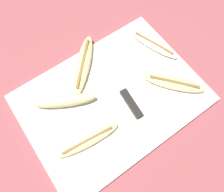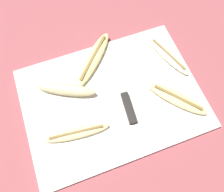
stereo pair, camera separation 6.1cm
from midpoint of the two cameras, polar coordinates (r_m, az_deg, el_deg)
ground_plane at (r=0.63m, az=2.75°, el=-1.09°), size 4.00×4.00×0.00m
cutting_board at (r=0.63m, az=2.77°, el=-0.89°), size 0.50×0.36×0.01m
knife at (r=0.61m, az=6.55°, el=-1.55°), size 0.04×0.22×0.02m
banana_soft_right at (r=0.62m, az=-9.31°, el=1.40°), size 0.17×0.11×0.04m
banana_golden_short at (r=0.67m, az=-2.33°, el=9.30°), size 0.17×0.18×0.02m
banana_pale_long at (r=0.71m, az=16.85°, el=9.81°), size 0.09×0.17×0.02m
banana_mellow_near at (r=0.59m, az=-6.27°, el=-9.94°), size 0.18×0.05×0.02m
banana_spotted_left at (r=0.65m, az=19.31°, el=-1.01°), size 0.15×0.16×0.02m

